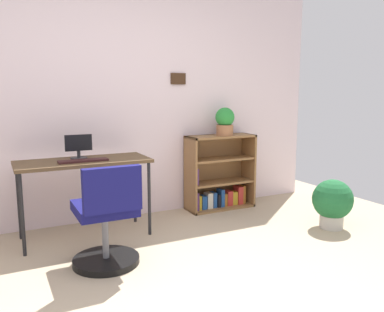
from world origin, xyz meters
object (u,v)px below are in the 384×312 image
(desk, at_px, (84,166))
(potted_plant_floor, at_px, (332,202))
(office_chair, at_px, (107,223))
(monitor, at_px, (79,147))
(potted_plant_on_shelf, at_px, (225,121))
(keyboard, at_px, (83,161))
(bookshelf_low, at_px, (218,177))

(desk, distance_m, potted_plant_floor, 2.42)
(office_chair, xyz_separation_m, potted_plant_floor, (2.22, -0.12, -0.08))
(potted_plant_floor, bearing_deg, office_chair, 176.79)
(monitor, distance_m, potted_plant_on_shelf, 1.67)
(office_chair, bearing_deg, potted_plant_floor, -3.21)
(keyboard, bearing_deg, potted_plant_floor, -18.82)
(desk, distance_m, office_chair, 0.79)
(desk, bearing_deg, bookshelf_low, 10.04)
(keyboard, distance_m, office_chair, 0.75)
(monitor, relative_size, potted_plant_floor, 0.50)
(office_chair, xyz_separation_m, bookshelf_low, (1.58, 1.01, 0.02))
(bookshelf_low, bearing_deg, keyboard, -167.14)
(monitor, relative_size, potted_plant_on_shelf, 0.77)
(desk, xyz_separation_m, keyboard, (-0.02, -0.09, 0.07))
(office_chair, distance_m, potted_plant_on_shelf, 2.00)
(keyboard, bearing_deg, office_chair, -87.44)
(keyboard, height_order, bookshelf_low, bookshelf_low)
(bookshelf_low, bearing_deg, desk, -169.96)
(office_chair, bearing_deg, bookshelf_low, 32.60)
(bookshelf_low, bearing_deg, office_chair, -147.40)
(monitor, height_order, bookshelf_low, monitor)
(office_chair, relative_size, potted_plant_floor, 1.67)
(potted_plant_on_shelf, xyz_separation_m, potted_plant_floor, (0.59, -1.08, -0.74))
(bookshelf_low, height_order, potted_plant_floor, bookshelf_low)
(bookshelf_low, distance_m, potted_plant_floor, 1.31)
(monitor, distance_m, bookshelf_low, 1.69)
(potted_plant_floor, bearing_deg, potted_plant_on_shelf, 118.82)
(desk, distance_m, potted_plant_on_shelf, 1.69)
(office_chair, bearing_deg, keyboard, 92.56)
(keyboard, xyz_separation_m, potted_plant_on_shelf, (1.65, 0.31, 0.28))
(monitor, height_order, keyboard, monitor)
(bookshelf_low, xyz_separation_m, potted_plant_floor, (0.64, -1.13, -0.10))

